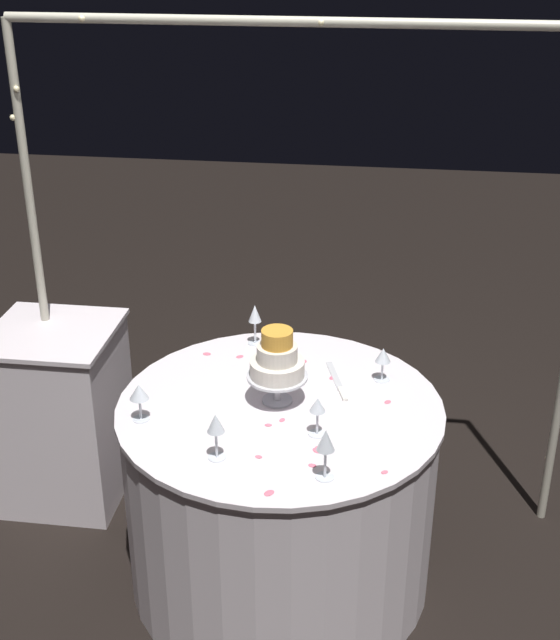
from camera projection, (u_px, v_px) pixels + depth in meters
name	position (u px, v px, depth m)	size (l,w,h in m)	color
ground_plane	(280.00, 572.00, 3.43)	(12.00, 12.00, 0.00)	black
decorative_arch	(298.00, 205.00, 3.29)	(2.21, 0.06, 2.05)	#B7B29E
main_table	(280.00, 493.00, 3.26)	(1.18, 1.18, 0.78)	white
side_table	(61.00, 414.00, 3.74)	(0.52, 0.52, 0.81)	white
tiered_cake	(277.00, 361.00, 3.05)	(0.22, 0.22, 0.29)	silver
wine_glass_0	(255.00, 316.00, 3.47)	(0.06, 0.06, 0.17)	silver
wine_glass_1	(318.00, 408.00, 2.88)	(0.06, 0.06, 0.14)	silver
wine_glass_2	(326.00, 443.00, 2.64)	(0.06, 0.06, 0.18)	silver
wine_glass_3	(139.00, 394.00, 2.96)	(0.07, 0.07, 0.14)	silver
wine_glass_4	(216.00, 426.00, 2.74)	(0.06, 0.06, 0.17)	silver
wine_glass_5	(383.00, 357.00, 3.21)	(0.06, 0.06, 0.14)	silver
cake_knife	(338.00, 383.00, 3.23)	(0.11, 0.29, 0.01)	silver
rose_petal_0	(312.00, 465.00, 2.76)	(0.03, 0.02, 0.00)	#EA6B84
rose_petal_1	(275.00, 368.00, 3.34)	(0.03, 0.02, 0.00)	#EA6B84
rose_petal_2	(303.00, 361.00, 3.39)	(0.03, 0.02, 0.00)	#EA6B84
rose_petal_3	(388.00, 402.00, 3.11)	(0.03, 0.02, 0.00)	#EA6B84
rose_petal_4	(268.00, 425.00, 2.97)	(0.03, 0.02, 0.00)	#EA6B84
rose_petal_5	(385.00, 472.00, 2.72)	(0.02, 0.02, 0.00)	#EA6B84
rose_petal_6	(282.00, 420.00, 3.00)	(0.03, 0.02, 0.00)	#EA6B84
rose_petal_7	(320.00, 448.00, 2.84)	(0.04, 0.03, 0.00)	#EA6B84
rose_petal_8	(269.00, 493.00, 2.63)	(0.04, 0.03, 0.00)	#EA6B84
rose_petal_9	(317.00, 450.00, 2.83)	(0.03, 0.02, 0.00)	#EA6B84
rose_petal_10	(259.00, 457.00, 2.80)	(0.02, 0.02, 0.00)	#EA6B84
rose_petal_11	(240.00, 357.00, 3.42)	(0.03, 0.02, 0.00)	#EA6B84
rose_petal_12	(207.00, 354.00, 3.44)	(0.03, 0.02, 0.00)	#EA6B84
rose_petal_13	(333.00, 378.00, 3.27)	(0.04, 0.03, 0.00)	#EA6B84
rose_petal_14	(257.00, 380.00, 3.25)	(0.03, 0.02, 0.00)	#EA6B84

